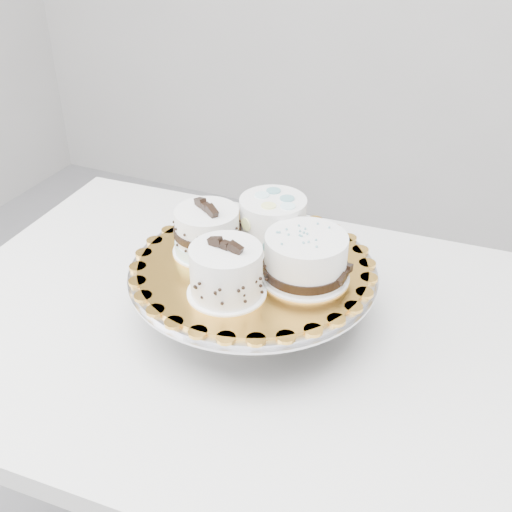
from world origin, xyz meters
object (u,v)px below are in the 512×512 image
at_px(cake_board, 253,265).
at_px(cake_ribbon, 307,259).
at_px(cake_stand, 253,284).
at_px(cake_banded, 207,233).
at_px(table, 268,369).
at_px(cake_swirl, 226,272).
at_px(cake_dots, 273,221).

height_order(cake_board, cake_ribbon, cake_ribbon).
xyz_separation_m(cake_board, cake_ribbon, (0.09, 0.00, 0.03)).
height_order(cake_stand, cake_banded, cake_banded).
relative_size(table, cake_banded, 8.56).
bearing_deg(cake_stand, cake_board, -146.31).
bearing_deg(cake_ribbon, cake_board, -177.55).
relative_size(cake_swirl, cake_dots, 0.85).
bearing_deg(table, cake_board, 164.12).
height_order(table, cake_stand, cake_stand).
xyz_separation_m(cake_board, cake_swirl, (-0.00, -0.08, 0.04)).
height_order(cake_swirl, cake_dots, cake_swirl).
bearing_deg(cake_dots, cake_board, -71.71).
relative_size(cake_banded, cake_dots, 1.01).
bearing_deg(cake_banded, cake_swirl, -16.76).
bearing_deg(cake_banded, cake_dots, 71.81).
bearing_deg(cake_ribbon, cake_swirl, -134.29).
relative_size(cake_board, cake_ribbon, 2.52).
relative_size(cake_stand, cake_swirl, 3.33).
distance_m(cake_stand, cake_swirl, 0.11).
xyz_separation_m(cake_stand, cake_board, (-0.00, -0.00, 0.03)).
bearing_deg(cake_dots, cake_banded, -120.92).
xyz_separation_m(cake_stand, cake_swirl, (-0.00, -0.08, 0.07)).
relative_size(cake_swirl, cake_ribbon, 0.82).
xyz_separation_m(table, cake_dots, (-0.03, 0.08, 0.23)).
xyz_separation_m(table, cake_swirl, (-0.03, -0.08, 0.23)).
bearing_deg(cake_swirl, cake_stand, 95.76).
relative_size(cake_banded, cake_ribbon, 0.98).
height_order(cake_stand, cake_ribbon, cake_ribbon).
distance_m(cake_stand, cake_banded, 0.11).
distance_m(table, cake_banded, 0.25).
xyz_separation_m(cake_stand, cake_banded, (-0.08, 0.01, 0.07)).
bearing_deg(cake_banded, cake_stand, 28.67).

